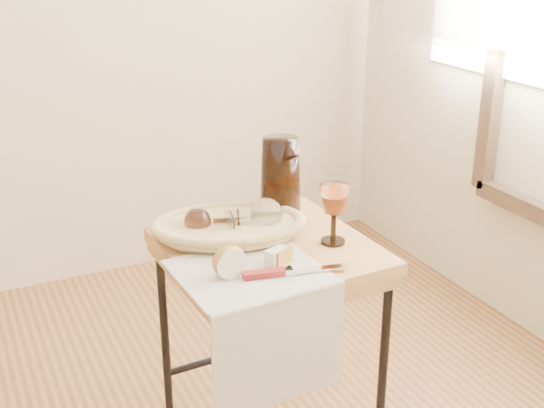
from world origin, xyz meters
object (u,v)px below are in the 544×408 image
tea_towel (249,272)px  apple_half (229,261)px  goblet_lying_a (215,221)px  wine_goblet (334,214)px  goblet_lying_b (251,217)px  pitcher (280,178)px  table_knife (292,270)px  bread_basket (229,229)px  side_table (269,351)px

tea_towel → apple_half: 0.07m
goblet_lying_a → wine_goblet: wine_goblet is taller
wine_goblet → apple_half: (-0.32, -0.06, -0.04)m
goblet_lying_b → apple_half: 0.23m
tea_towel → pitcher: 0.38m
wine_goblet → apple_half: 0.32m
wine_goblet → table_knife: bearing=-146.8°
bread_basket → goblet_lying_a: 0.04m
goblet_lying_a → apple_half: goblet_lying_a is taller
tea_towel → goblet_lying_a: bearing=86.6°
side_table → goblet_lying_a: (-0.11, 0.10, 0.37)m
bread_basket → table_knife: bread_basket is taller
tea_towel → bread_basket: (0.04, 0.21, 0.02)m
goblet_lying_b → bread_basket: bearing=157.4°
bread_basket → wine_goblet: wine_goblet is taller
goblet_lying_a → goblet_lying_b: bearing=174.7°
wine_goblet → side_table: bearing=158.2°
bread_basket → table_knife: bearing=-63.4°
goblet_lying_a → wine_goblet: size_ratio=0.72×
goblet_lying_b → table_knife: bearing=-92.2°
side_table → bread_basket: 0.36m
pitcher → side_table: bearing=-124.6°
side_table → apple_half: size_ratio=7.87×
table_knife → apple_half: bearing=168.9°
pitcher → apple_half: 0.40m
tea_towel → goblet_lying_a: goblet_lying_a is taller
side_table → bread_basket: bread_basket is taller
goblet_lying_a → side_table: bearing=154.4°
goblet_lying_a → apple_half: size_ratio=1.43×
tea_towel → table_knife: 0.10m
tea_towel → bread_basket: size_ratio=0.92×
table_knife → side_table: bearing=94.0°
side_table → goblet_lying_a: 0.40m
goblet_lying_b → apple_half: size_ratio=1.75×
goblet_lying_a → goblet_lying_b: goblet_lying_b is taller
apple_half → tea_towel: bearing=-0.7°
goblet_lying_b → wine_goblet: bearing=-36.8°
bread_basket → apple_half: (-0.09, -0.21, 0.02)m
side_table → pitcher: size_ratio=2.39×
goblet_lying_a → pitcher: size_ratio=0.44×
table_knife → tea_towel: bearing=156.7°
tea_towel → goblet_lying_a: 0.23m
bread_basket → pitcher: pitcher is taller
pitcher → table_knife: pitcher is taller
side_table → wine_goblet: (0.16, -0.06, 0.40)m
side_table → table_knife: 0.38m
side_table → apple_half: apple_half is taller
tea_towel → apple_half: apple_half is taller
apple_half → wine_goblet: bearing=9.0°
goblet_lying_b → wine_goblet: 0.22m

